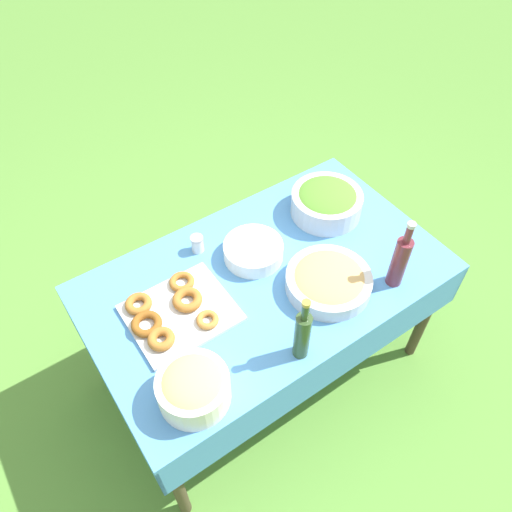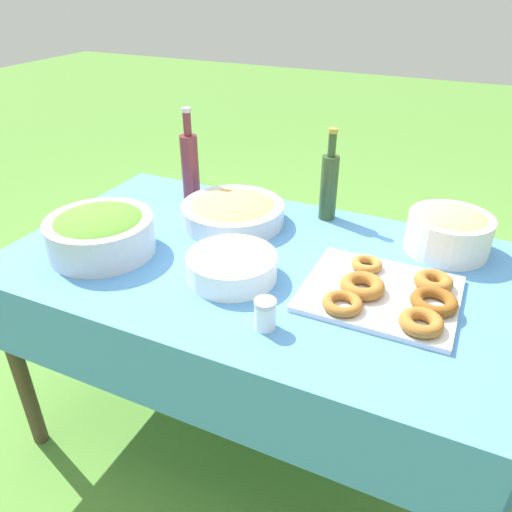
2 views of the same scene
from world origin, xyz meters
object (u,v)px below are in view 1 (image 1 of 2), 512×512
object	(u,v)px
salad_bowl	(327,201)
wine_bottle	(400,260)
olive_oil_bottle	(302,334)
plate_stack	(253,251)
pasta_bowl	(193,387)
bread_bowl	(329,280)
donut_platter	(174,312)

from	to	relation	value
salad_bowl	wine_bottle	distance (m)	0.47
olive_oil_bottle	wine_bottle	world-z (taller)	wine_bottle
olive_oil_bottle	wine_bottle	xyz separation A→B (m)	(-0.52, -0.05, 0.01)
salad_bowl	plate_stack	size ratio (longest dim) A/B	1.27
pasta_bowl	bread_bowl	xyz separation A→B (m)	(-0.68, -0.11, -0.03)
plate_stack	olive_oil_bottle	bearing A→B (deg)	75.86
wine_bottle	bread_bowl	distance (m)	0.29
salad_bowl	pasta_bowl	world-z (taller)	pasta_bowl
salad_bowl	olive_oil_bottle	bearing A→B (deg)	43.28
pasta_bowl	bread_bowl	size ratio (longest dim) A/B	0.72
olive_oil_bottle	salad_bowl	bearing A→B (deg)	-136.72
pasta_bowl	wine_bottle	bearing A→B (deg)	178.66
donut_platter	plate_stack	distance (m)	0.43
pasta_bowl	donut_platter	xyz separation A→B (m)	(-0.10, -0.34, -0.05)
wine_bottle	donut_platter	bearing A→B (deg)	-23.86
plate_stack	olive_oil_bottle	xyz separation A→B (m)	(0.12, 0.48, 0.09)
salad_bowl	plate_stack	bearing A→B (deg)	4.78
donut_platter	wine_bottle	world-z (taller)	wine_bottle
bread_bowl	olive_oil_bottle	bearing A→B (deg)	32.21
bread_bowl	salad_bowl	bearing A→B (deg)	-128.47
olive_oil_bottle	bread_bowl	distance (m)	0.34
donut_platter	bread_bowl	bearing A→B (deg)	158.01
salad_bowl	bread_bowl	bearing A→B (deg)	51.53
donut_platter	pasta_bowl	bearing A→B (deg)	72.82
olive_oil_bottle	bread_bowl	bearing A→B (deg)	-147.79
salad_bowl	wine_bottle	world-z (taller)	wine_bottle
olive_oil_bottle	bread_bowl	world-z (taller)	olive_oil_bottle
salad_bowl	olive_oil_bottle	distance (m)	0.75
salad_bowl	pasta_bowl	distance (m)	1.05
donut_platter	plate_stack	size ratio (longest dim) A/B	1.65
salad_bowl	wine_bottle	size ratio (longest dim) A/B	0.96
salad_bowl	wine_bottle	bearing A→B (deg)	86.24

